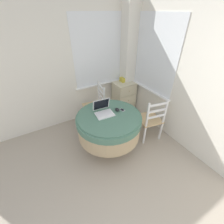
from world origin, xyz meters
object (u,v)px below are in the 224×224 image
(round_dining_table, at_px, (109,124))
(storage_box, at_px, (124,79))
(laptop, at_px, (103,111))
(dining_chair_near_back_window, at_px, (96,105))
(corner_cabinet, at_px, (124,96))
(dining_chair_near_right_window, at_px, (150,120))
(cell_phone, at_px, (122,110))
(computer_mouse, at_px, (117,110))

(round_dining_table, xyz_separation_m, storage_box, (0.97, 1.01, 0.27))
(laptop, height_order, storage_box, laptop)
(dining_chair_near_back_window, bearing_deg, laptop, -103.47)
(laptop, relative_size, corner_cabinet, 0.42)
(laptop, xyz_separation_m, corner_cabinet, (1.02, 0.85, -0.41))
(dining_chair_near_right_window, bearing_deg, round_dining_table, 168.41)
(laptop, bearing_deg, dining_chair_near_back_window, 76.53)
(cell_phone, bearing_deg, dining_chair_near_back_window, 100.56)
(cell_phone, xyz_separation_m, dining_chair_near_right_window, (0.55, -0.19, -0.31))
(laptop, bearing_deg, computer_mouse, -14.09)
(round_dining_table, bearing_deg, cell_phone, 3.39)
(round_dining_table, height_order, storage_box, storage_box)
(laptop, height_order, corner_cabinet, laptop)
(dining_chair_near_back_window, bearing_deg, storage_box, 11.10)
(cell_phone, height_order, storage_box, storage_box)
(dining_chair_near_back_window, bearing_deg, corner_cabinet, 7.62)
(computer_mouse, bearing_deg, laptop, 165.91)
(corner_cabinet, relative_size, storage_box, 5.31)
(cell_phone, relative_size, storage_box, 0.74)
(cell_phone, relative_size, dining_chair_near_right_window, 0.12)
(computer_mouse, bearing_deg, dining_chair_near_right_window, -18.39)
(dining_chair_near_right_window, bearing_deg, corner_cabinet, 83.27)
(round_dining_table, relative_size, corner_cabinet, 1.45)
(round_dining_table, distance_m, dining_chair_near_right_window, 0.86)
(round_dining_table, height_order, dining_chair_near_back_window, dining_chair_near_back_window)
(round_dining_table, xyz_separation_m, dining_chair_near_right_window, (0.83, -0.17, -0.11))
(dining_chair_near_back_window, xyz_separation_m, corner_cabinet, (0.84, 0.11, -0.06))
(dining_chair_near_right_window, bearing_deg, dining_chair_near_back_window, 124.78)
(dining_chair_near_right_window, height_order, corner_cabinet, dining_chair_near_right_window)
(dining_chair_near_right_window, xyz_separation_m, corner_cabinet, (0.13, 1.13, -0.06))
(cell_phone, bearing_deg, dining_chair_near_right_window, -18.86)
(laptop, relative_size, cell_phone, 3.00)
(laptop, xyz_separation_m, dining_chair_near_back_window, (0.18, 0.74, -0.35))
(dining_chair_near_right_window, height_order, storage_box, dining_chair_near_right_window)
(computer_mouse, xyz_separation_m, dining_chair_near_right_window, (0.64, -0.21, -0.33))
(cell_phone, distance_m, dining_chair_near_back_window, 0.90)
(round_dining_table, distance_m, corner_cabinet, 1.37)
(laptop, distance_m, corner_cabinet, 1.39)
(dining_chair_near_back_window, height_order, corner_cabinet, dining_chair_near_back_window)
(cell_phone, distance_m, corner_cabinet, 1.22)
(cell_phone, bearing_deg, laptop, 165.54)
(round_dining_table, xyz_separation_m, dining_chair_near_back_window, (0.13, 0.84, -0.11))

